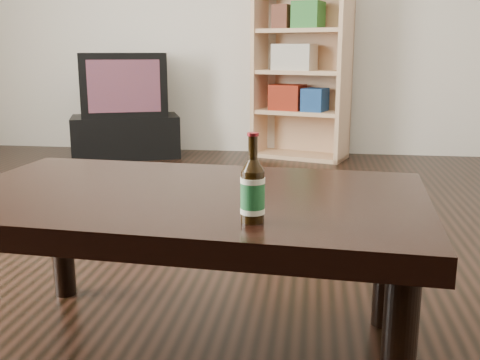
# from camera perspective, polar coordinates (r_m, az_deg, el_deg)

# --- Properties ---
(floor) EXTENTS (5.00, 6.00, 0.01)m
(floor) POSITION_cam_1_polar(r_m,az_deg,el_deg) (2.29, -9.73, -10.44)
(floor) COLOR black
(floor) RESTS_ON ground
(tv_stand) EXTENTS (0.99, 0.72, 0.35)m
(tv_stand) POSITION_cam_1_polar(r_m,az_deg,el_deg) (4.92, -11.52, 4.36)
(tv_stand) COLOR black
(tv_stand) RESTS_ON floor
(tv) EXTENTS (0.80, 0.65, 0.52)m
(tv) POSITION_cam_1_polar(r_m,az_deg,el_deg) (4.87, -11.75, 9.47)
(tv) COLOR black
(tv) RESTS_ON tv_stand
(bookshelf) EXTENTS (0.85, 0.58, 1.44)m
(bookshelf) POSITION_cam_1_polar(r_m,az_deg,el_deg) (4.81, 6.28, 11.21)
(bookshelf) COLOR tan
(bookshelf) RESTS_ON floor
(coffee_table) EXTENTS (1.40, 0.88, 0.51)m
(coffee_table) POSITION_cam_1_polar(r_m,az_deg,el_deg) (1.63, -5.34, -3.48)
(coffee_table) COLOR black
(coffee_table) RESTS_ON floor
(beer_bottle) EXTENTS (0.08, 0.08, 0.21)m
(beer_bottle) POSITION_cam_1_polar(r_m,az_deg,el_deg) (1.31, 1.30, -1.13)
(beer_bottle) COLOR black
(beer_bottle) RESTS_ON coffee_table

